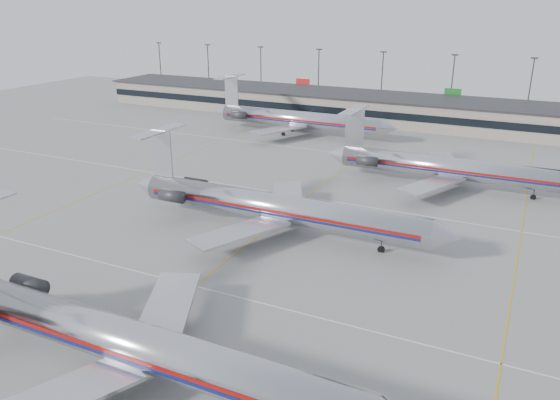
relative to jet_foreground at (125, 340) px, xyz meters
The scene contains 9 objects.
ground 6.56m from the jet_foreground, 128.19° to the left, with size 260.00×260.00×0.00m, color gray.
apron_markings 15.20m from the jet_foreground, 103.54° to the left, with size 160.00×0.15×0.02m, color silver.
terminal 102.44m from the jet_foreground, 91.94° to the left, with size 162.00×17.00×6.25m.
light_mast_row 116.58m from the jet_foreground, 91.71° to the left, with size 163.60×0.40×15.28m.
jet_foreground is the anchor object (origin of this frame).
jet_second_row 30.85m from the jet_foreground, 94.68° to the left, with size 44.84×26.40×11.74m.
jet_third_row 59.95m from the jet_foreground, 76.03° to the left, with size 41.45×25.50×11.33m.
jet_back_row 83.57m from the jet_foreground, 104.87° to the left, with size 43.54×26.78×11.91m.
ramp_worker_near 3.79m from the jet_foreground, 92.08° to the right, with size 0.69×0.45×1.89m, color #ACCC13.
Camera 1 is at (29.66, -31.47, 28.20)m, focal length 35.00 mm.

